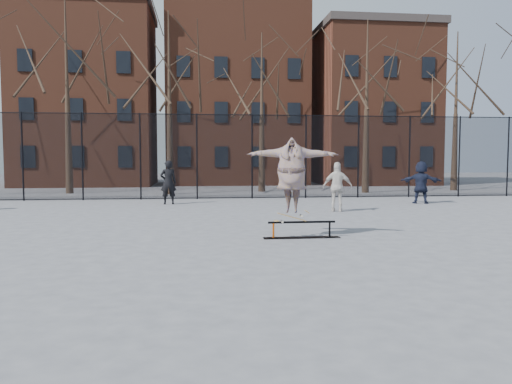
{
  "coord_description": "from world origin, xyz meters",
  "views": [
    {
      "loc": [
        -1.39,
        -10.54,
        1.97
      ],
      "look_at": [
        0.03,
        1.5,
        1.12
      ],
      "focal_mm": 35.0,
      "sensor_mm": 36.0,
      "label": 1
    }
  ],
  "objects": [
    {
      "name": "bystander_navy",
      "position": [
        8.06,
        9.66,
        0.9
      ],
      "size": [
        1.75,
        1.15,
        1.81
      ],
      "primitive_type": "imported",
      "rotation": [
        0.0,
        0.0,
        2.74
      ],
      "color": "#1A1F35",
      "rests_on": "ground"
    },
    {
      "name": "tree_row",
      "position": [
        -0.25,
        17.15,
        7.36
      ],
      "size": [
        33.66,
        7.46,
        10.67
      ],
      "color": "black",
      "rests_on": "ground"
    },
    {
      "name": "bystander_white",
      "position": [
        3.65,
        6.97,
        0.9
      ],
      "size": [
        1.14,
        0.75,
        1.79
      ],
      "primitive_type": "imported",
      "rotation": [
        0.0,
        0.0,
        2.82
      ],
      "color": "silver",
      "rests_on": "ground"
    },
    {
      "name": "bystander_black",
      "position": [
        -2.6,
        10.55,
        0.92
      ],
      "size": [
        0.72,
        0.52,
        1.84
      ],
      "primitive_type": "imported",
      "rotation": [
        0.0,
        0.0,
        3.26
      ],
      "color": "black",
      "rests_on": "ground"
    },
    {
      "name": "skateboard",
      "position": [
        0.88,
        1.31,
        0.46
      ],
      "size": [
        0.77,
        0.18,
        0.09
      ],
      "primitive_type": null,
      "color": "#A77943",
      "rests_on": "skate_rail"
    },
    {
      "name": "rowhouses",
      "position": [
        0.72,
        26.0,
        6.06
      ],
      "size": [
        29.0,
        7.0,
        13.0
      ],
      "color": "brown",
      "rests_on": "ground"
    },
    {
      "name": "skate_rail",
      "position": [
        1.13,
        1.31,
        0.16
      ],
      "size": [
        1.88,
        0.29,
        0.41
      ],
      "color": "black",
      "rests_on": "ground"
    },
    {
      "name": "ground",
      "position": [
        0.0,
        0.0,
        0.0
      ],
      "size": [
        100.0,
        100.0,
        0.0
      ],
      "primitive_type": "plane",
      "color": "slate"
    },
    {
      "name": "skater",
      "position": [
        0.88,
        1.31,
        1.42
      ],
      "size": [
        2.32,
        1.21,
        1.82
      ],
      "primitive_type": "imported",
      "rotation": [
        0.0,
        0.0,
        -0.28
      ],
      "color": "#723B94",
      "rests_on": "skateboard"
    },
    {
      "name": "fence",
      "position": [
        -0.01,
        13.0,
        2.05
      ],
      "size": [
        34.03,
        0.07,
        4.0
      ],
      "color": "black",
      "rests_on": "ground"
    }
  ]
}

